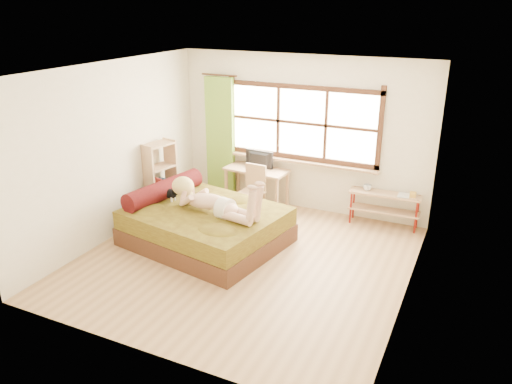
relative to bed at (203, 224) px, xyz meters
The scene contains 18 objects.
floor 0.93m from the bed, 17.78° to the right, with size 4.50×4.50×0.00m, color #9E754C.
ceiling 2.56m from the bed, 17.78° to the right, with size 4.50×4.50×0.00m, color white.
wall_back 2.39m from the bed, 67.08° to the left, with size 4.50×4.50×0.00m, color silver.
wall_front 2.85m from the bed, 71.60° to the right, with size 4.50×4.50×0.00m, color silver.
wall_left 1.78m from the bed, 169.23° to the right, with size 4.50×4.50×0.00m, color silver.
wall_right 3.27m from the bed, ahead, with size 4.50×4.50×0.00m, color silver.
window 2.44m from the bed, 66.76° to the left, with size 2.80×0.16×1.46m.
curtain 2.17m from the bed, 110.94° to the left, with size 0.55×0.10×2.20m, color olive.
bed is the anchor object (origin of this frame).
woman 0.62m from the bed, 16.29° to the right, with size 1.55×0.44×0.67m, color tan, non-canonical shape.
kitten 0.78m from the bed, behind, with size 0.33×0.13×0.27m, color black, non-canonical shape.
desk 1.71m from the bed, 86.10° to the left, with size 1.17×0.61×0.71m.
monitor 1.82m from the bed, 86.22° to the left, with size 0.54×0.07×0.31m, color black.
chair 1.34m from the bed, 80.45° to the left, with size 0.43×0.43×0.89m.
pipe_shelf 3.00m from the bed, 36.95° to the left, with size 1.16×0.34×0.65m.
cup 2.77m from the bed, 40.84° to the left, with size 0.13×0.13×0.10m, color gray.
book 3.16m from the bed, 34.88° to the left, with size 0.18×0.25×0.02m, color gray.
bookshelf 1.45m from the bed, 152.08° to the left, with size 0.43×0.61×1.29m.
Camera 1 is at (2.86, -5.69, 3.51)m, focal length 35.00 mm.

